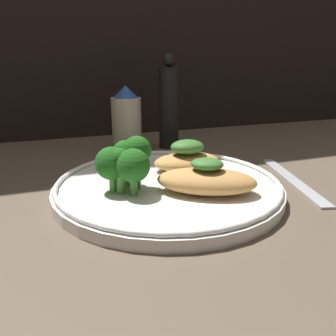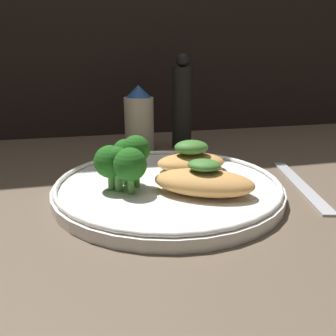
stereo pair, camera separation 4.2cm
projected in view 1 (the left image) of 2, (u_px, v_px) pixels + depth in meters
ground_plane at (168, 196)px, 42.80cm from camera, size 180.00×180.00×1.00cm
plate at (168, 186)px, 42.35cm from camera, size 29.06×29.06×2.00cm
grilled_meat_front at (206, 180)px, 38.56cm from camera, size 13.16×10.78×4.23cm
grilled_meat_middle at (187, 159)px, 46.80cm from camera, size 10.00×6.51×4.43cm
broccoli_bunch at (125, 161)px, 38.44cm from camera, size 6.82×6.88×6.57cm
sauce_bottle at (127, 120)px, 61.28cm from camera, size 5.53×5.53×12.28cm
pepper_grinder at (169, 106)px, 63.29cm from camera, size 3.83×3.83×17.86cm
fork at (292, 179)px, 47.00cm from camera, size 7.06×19.44×0.60cm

